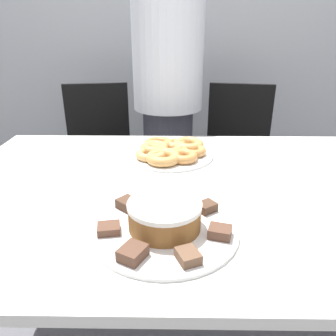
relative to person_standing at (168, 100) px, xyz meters
name	(u,v)px	position (x,y,z in m)	size (l,w,h in m)	color
wall_back	(181,15)	(0.08, 0.73, 0.46)	(8.00, 0.05, 2.60)	#B2B7BC
table	(189,206)	(0.08, -0.91, -0.17)	(1.63, 1.07, 0.74)	silver
person_standing	(168,100)	(0.00, 0.00, 0.00)	(0.39, 0.39, 1.61)	#383842
office_chair_left	(100,163)	(-0.43, 0.02, -0.41)	(0.51, 0.51, 0.91)	black
office_chair_right	(236,164)	(0.43, 0.02, -0.41)	(0.51, 0.51, 0.91)	black
plate_cake	(165,229)	(0.01, -1.16, -0.09)	(0.38, 0.38, 0.01)	white
plate_donuts	(170,154)	(0.02, -0.63, -0.09)	(0.35, 0.35, 0.01)	white
frosted_cake	(165,215)	(0.01, -1.16, -0.05)	(0.19, 0.19, 0.07)	brown
lamington_0	(133,253)	(-0.06, -1.29, -0.08)	(0.07, 0.08, 0.03)	brown
lamington_1	(188,256)	(0.06, -1.30, -0.08)	(0.06, 0.07, 0.02)	brown
lamington_2	(220,232)	(0.14, -1.20, -0.08)	(0.07, 0.06, 0.03)	brown
lamington_3	(207,207)	(0.12, -1.08, -0.08)	(0.07, 0.06, 0.02)	#513828
lamington_4	(168,196)	(0.02, -1.02, -0.08)	(0.05, 0.06, 0.03)	brown
lamington_5	(128,204)	(-0.10, -1.07, -0.08)	(0.07, 0.07, 0.03)	#513828
lamington_6	(109,229)	(-0.13, -1.19, -0.08)	(0.06, 0.06, 0.02)	brown
donut_0	(170,149)	(0.02, -0.63, -0.07)	(0.11, 0.11, 0.03)	tan
donut_1	(151,154)	(-0.06, -0.68, -0.07)	(0.12, 0.12, 0.03)	#E5AD66
donut_2	(163,158)	(-0.01, -0.73, -0.07)	(0.13, 0.13, 0.04)	tan
donut_3	(184,156)	(0.07, -0.71, -0.07)	(0.11, 0.11, 0.03)	#D18E4C
donut_4	(193,151)	(0.11, -0.64, -0.07)	(0.11, 0.11, 0.03)	#D18E4C
donut_5	(188,145)	(0.09, -0.58, -0.07)	(0.13, 0.13, 0.04)	tan
donut_6	(174,145)	(0.03, -0.57, -0.07)	(0.10, 0.10, 0.03)	#C68447
donut_7	(159,144)	(-0.03, -0.57, -0.07)	(0.13, 0.13, 0.04)	#C68447
donut_8	(154,148)	(-0.05, -0.62, -0.07)	(0.12, 0.12, 0.04)	tan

